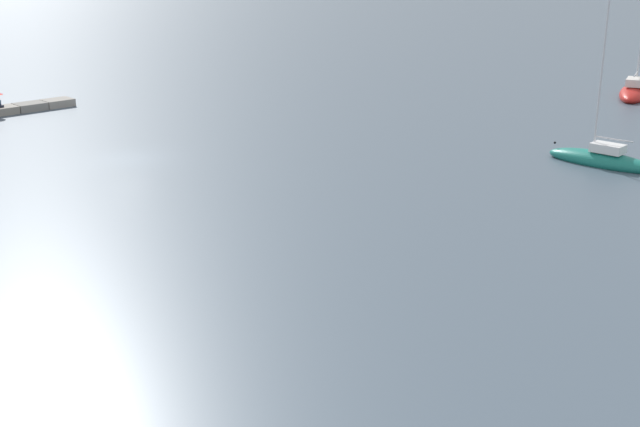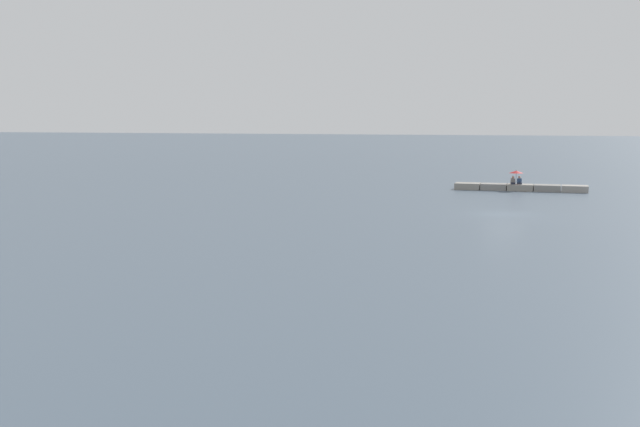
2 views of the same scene
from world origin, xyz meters
TOP-DOWN VIEW (x-y plane):
  - ground_plane at (0.00, 0.00)m, footprint 500.00×500.00m
  - seawall_pier at (0.00, -18.93)m, footprint 11.71×1.78m
  - person_seated_blue_left at (0.10, -18.95)m, footprint 0.48×0.66m
  - person_seated_grey_right at (0.66, -18.77)m, footprint 0.48×0.66m
  - umbrella_open_red at (0.40, -18.87)m, footprint 1.28×1.28m

SIDE VIEW (x-z plane):
  - ground_plane at x=0.00m, z-range 0.00..0.00m
  - seawall_pier at x=0.00m, z-range 0.00..0.59m
  - person_seated_blue_left at x=0.10m, z-range 0.48..1.21m
  - person_seated_grey_right at x=0.66m, z-range 0.48..1.21m
  - umbrella_open_red at x=0.40m, z-range 1.06..2.34m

